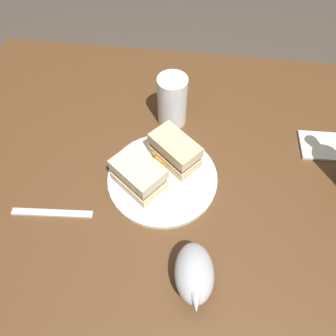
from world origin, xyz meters
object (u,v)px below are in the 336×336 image
object	(u,v)px
plate	(162,178)
pint_glass	(172,104)
sandwich_half_left	(173,151)
napkin	(322,146)
fork	(52,213)
gravy_boat	(194,274)
sandwich_half_right	(139,175)

from	to	relation	value
plate	pint_glass	bearing A→B (deg)	90.17
plate	sandwich_half_left	xyz separation A→B (m)	(0.02, 0.05, 0.04)
pint_glass	napkin	distance (m)	0.40
fork	plate	bearing A→B (deg)	-156.79
sandwich_half_left	napkin	bearing A→B (deg)	14.51
napkin	fork	bearing A→B (deg)	-156.47
plate	sandwich_half_left	bearing A→B (deg)	70.60
sandwich_half_left	napkin	world-z (taller)	sandwich_half_left
sandwich_half_left	pint_glass	xyz separation A→B (m)	(-0.02, 0.14, 0.01)
sandwich_half_left	gravy_boat	xyz separation A→B (m)	(0.07, -0.28, -0.00)
gravy_boat	fork	xyz separation A→B (m)	(-0.32, 0.10, -0.04)
napkin	pint_glass	bearing A→B (deg)	173.67
pint_glass	fork	size ratio (longest dim) A/B	0.78
gravy_boat	napkin	xyz separation A→B (m)	(0.30, 0.37, -0.04)
pint_glass	fork	xyz separation A→B (m)	(-0.23, -0.31, -0.06)
gravy_boat	fork	bearing A→B (deg)	161.98
sandwich_half_left	pint_glass	size ratio (longest dim) A/B	0.95
sandwich_half_right	napkin	bearing A→B (deg)	21.70
pint_glass	napkin	size ratio (longest dim) A/B	1.27
sandwich_half_left	sandwich_half_right	distance (m)	0.10
sandwich_half_left	sandwich_half_right	size ratio (longest dim) A/B	0.98
plate	sandwich_half_right	size ratio (longest dim) A/B	1.91
pint_glass	gravy_boat	bearing A→B (deg)	-77.59
gravy_boat	sandwich_half_right	bearing A→B (deg)	125.07
gravy_boat	fork	distance (m)	0.34
sandwich_half_left	pint_glass	bearing A→B (deg)	97.75
sandwich_half_right	napkin	size ratio (longest dim) A/B	1.23
sandwich_half_right	napkin	world-z (taller)	sandwich_half_right
napkin	fork	distance (m)	0.67
sandwich_half_right	pint_glass	bearing A→B (deg)	77.52
sandwich_half_right	fork	world-z (taller)	sandwich_half_right
plate	gravy_boat	xyz separation A→B (m)	(0.09, -0.23, 0.04)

